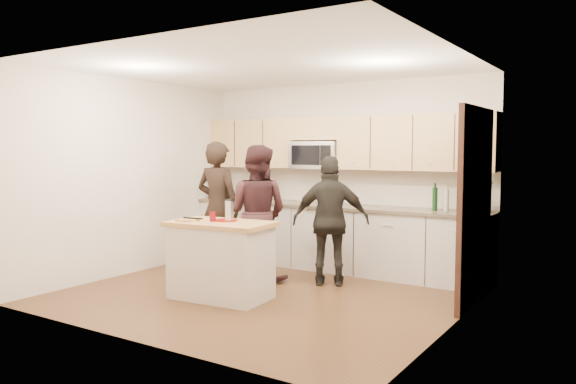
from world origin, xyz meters
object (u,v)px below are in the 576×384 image
Objects in this scene: island at (221,260)px; woman_left at (218,207)px; toaster at (220,192)px; woman_center at (257,213)px; woman_right at (331,221)px.

island is 0.68× the size of woman_left.
woman_center is (1.54, -1.12, -0.14)m from toaster.
toaster is at bearing 124.49° from island.
woman_left is 0.76m from woman_center.
woman_left is 1.03× the size of woman_center.
woman_center is at bearing 165.36° from woman_left.
island is 2.78m from toaster.
woman_right is (1.71, 0.16, -0.09)m from woman_left.
toaster is 1.28m from woman_left.
island is 0.76× the size of woman_right.
woman_left reaches higher than woman_center.
woman_left is at bearing -21.57° from woman_right.
woman_left reaches higher than toaster.
woman_center is 1.00m from woman_right.
woman_center is at bearing 95.96° from island.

